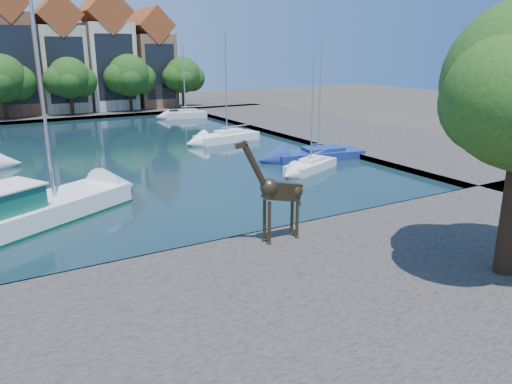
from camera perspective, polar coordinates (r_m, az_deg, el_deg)
ground at (r=24.39m, az=-2.31°, el=-6.09°), size 160.00×160.00×0.00m
water_basin at (r=46.14m, az=-16.46°, el=4.06°), size 38.00×50.00×0.08m
near_quay at (r=18.97m, az=7.89°, el=-12.32°), size 50.00×14.00×0.50m
far_quay at (r=77.22m, az=-22.41°, el=8.36°), size 60.00×16.00×0.50m
right_quay at (r=57.22m, az=8.68°, el=7.02°), size 14.00×52.00×0.50m
townhouse_center at (r=76.24m, az=-26.13°, el=14.00°), size 5.44×9.18×16.93m
townhouse_east_inner at (r=77.00m, az=-21.51°, el=14.04°), size 5.94×9.18×15.79m
townhouse_east_mid at (r=78.31m, az=-16.71°, el=14.76°), size 6.43×9.18×16.65m
townhouse_east_end at (r=80.15m, az=-12.01°, el=14.39°), size 5.44×9.18×14.43m
far_tree_mid_west at (r=70.73m, az=-26.97°, el=11.33°), size 7.80×6.00×8.00m
far_tree_mid_east at (r=71.70m, az=-20.48°, el=11.97°), size 7.02×5.40×7.52m
far_tree_east at (r=73.53m, az=-14.22°, el=12.65°), size 7.54×5.80×7.84m
far_tree_far_east at (r=76.16m, az=-8.30°, el=12.95°), size 6.76×5.20×7.36m
giraffe_statue at (r=22.86m, az=2.45°, el=0.10°), size 3.43×0.60×4.92m
motorsailer at (r=29.07m, az=-24.62°, el=-1.74°), size 11.29×8.29×12.34m
sailboat_right_a at (r=38.70m, az=6.27°, el=3.22°), size 5.36×3.60×8.65m
sailboat_right_b at (r=42.84m, az=7.10°, el=4.47°), size 8.03×4.02×10.89m
sailboat_right_c at (r=50.59m, az=-3.34°, el=6.47°), size 6.87×3.24×10.48m
sailboat_right_d at (r=68.18m, az=-8.08°, el=8.90°), size 5.77×2.86×9.55m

